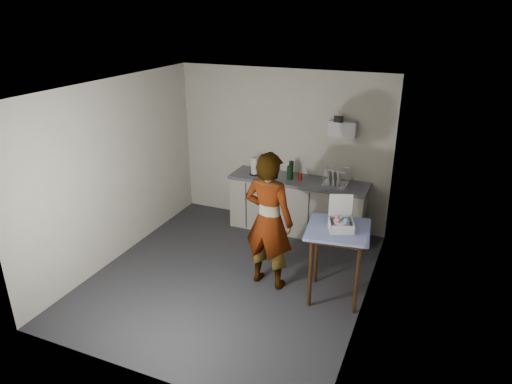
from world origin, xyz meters
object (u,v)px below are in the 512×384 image
at_px(soap_bottle, 290,170).
at_px(bakery_box, 341,222).
at_px(standing_man, 269,221).
at_px(dish_rack, 335,181).
at_px(kitchen_counter, 298,207).
at_px(dark_bottle, 291,169).
at_px(soda_can, 300,177).
at_px(paper_towel, 254,166).
at_px(side_table, 338,237).

relative_size(soap_bottle, bakery_box, 0.74).
relative_size(standing_man, soap_bottle, 6.23).
bearing_deg(bakery_box, standing_man, 161.31).
distance_m(standing_man, dish_rack, 1.72).
distance_m(kitchen_counter, dark_bottle, 0.64).
bearing_deg(soda_can, paper_towel, -177.18).
xyz_separation_m(soap_bottle, dark_bottle, (-0.02, 0.13, -0.02)).
bearing_deg(soap_bottle, paper_towel, -178.47).
xyz_separation_m(paper_towel, dish_rack, (1.34, 0.06, -0.08)).
relative_size(side_table, paper_towel, 3.35).
relative_size(soap_bottle, paper_towel, 1.02).
height_order(standing_man, soda_can, standing_man).
xyz_separation_m(side_table, dish_rack, (-0.43, 1.62, 0.11)).
relative_size(side_table, dish_rack, 2.62).
bearing_deg(dish_rack, kitchen_counter, -179.22).
relative_size(standing_man, paper_towel, 6.33).
xyz_separation_m(dark_bottle, paper_towel, (-0.59, -0.14, 0.01)).
bearing_deg(soda_can, dish_rack, 2.72).
bearing_deg(soda_can, bakery_box, -57.49).
xyz_separation_m(soap_bottle, soda_can, (0.17, 0.02, -0.09)).
xyz_separation_m(soda_can, bakery_box, (1.02, -1.60, 0.10)).
distance_m(kitchen_counter, side_table, 1.96).
relative_size(side_table, soap_bottle, 3.30).
bearing_deg(soda_can, soap_bottle, -172.60).
height_order(standing_man, bakery_box, standing_man).
xyz_separation_m(kitchen_counter, soap_bottle, (-0.14, -0.04, 0.63)).
bearing_deg(paper_towel, soda_can, 2.82).
bearing_deg(side_table, kitchen_counter, 114.32).
distance_m(standing_man, bakery_box, 0.94).
xyz_separation_m(kitchen_counter, dark_bottle, (-0.16, 0.08, 0.61)).
relative_size(standing_man, dark_bottle, 7.10).
height_order(kitchen_counter, standing_man, standing_man).
bearing_deg(bakery_box, dish_rack, 85.44).
bearing_deg(dish_rack, bakery_box, -74.17).
xyz_separation_m(soda_can, paper_towel, (-0.78, -0.04, 0.08)).
relative_size(side_table, soda_can, 8.47).
height_order(kitchen_counter, bakery_box, bakery_box).
bearing_deg(dark_bottle, soda_can, -28.51).
xyz_separation_m(kitchen_counter, paper_towel, (-0.75, -0.06, 0.62)).
relative_size(side_table, bakery_box, 2.45).
relative_size(soap_bottle, soda_can, 2.57).
bearing_deg(soap_bottle, kitchen_counter, 16.32).
bearing_deg(kitchen_counter, soap_bottle, -163.68).
relative_size(kitchen_counter, soda_can, 19.32).
bearing_deg(soda_can, standing_man, -86.70).
distance_m(soda_can, bakery_box, 1.90).
distance_m(soap_bottle, paper_towel, 0.61).
height_order(soda_can, bakery_box, bakery_box).
bearing_deg(paper_towel, dish_rack, 2.78).
xyz_separation_m(soda_can, dark_bottle, (-0.19, 0.10, 0.07)).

